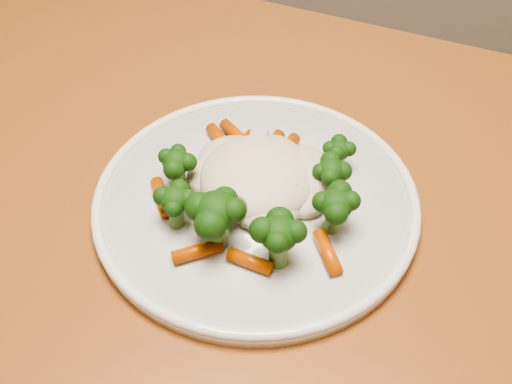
% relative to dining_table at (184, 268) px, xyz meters
% --- Properties ---
extents(dining_table, '(1.23, 0.96, 0.75)m').
position_rel_dining_table_xyz_m(dining_table, '(0.00, 0.00, 0.00)').
color(dining_table, '#975122').
rests_on(dining_table, ground).
extents(plate, '(0.30, 0.30, 0.01)m').
position_rel_dining_table_xyz_m(plate, '(0.08, -0.00, 0.12)').
color(plate, silver).
rests_on(plate, dining_table).
extents(meal, '(0.19, 0.19, 0.05)m').
position_rel_dining_table_xyz_m(meal, '(0.08, -0.01, 0.15)').
color(meal, beige).
rests_on(meal, plate).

